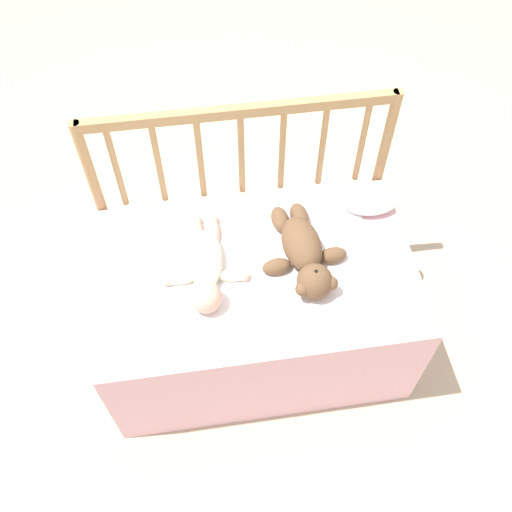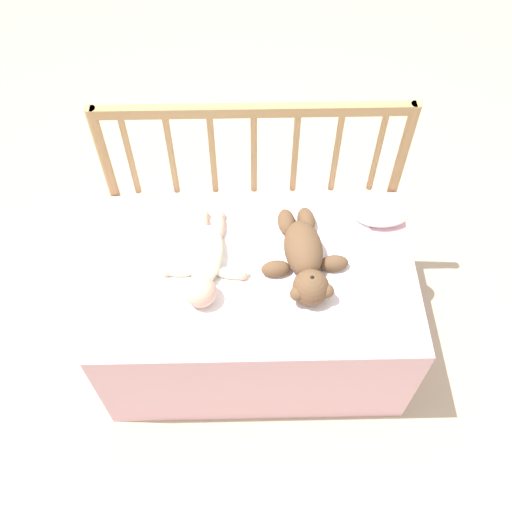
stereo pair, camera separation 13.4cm
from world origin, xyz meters
The scene contains 7 objects.
ground_plane centered at (0.00, 0.00, 0.00)m, with size 12.00×12.00×0.00m, color #C6B293.
crib_mattress centered at (0.00, 0.00, 0.25)m, with size 1.06×0.66×0.49m.
crib_rail centered at (0.00, 0.36, 0.61)m, with size 1.06×0.04×0.88m.
blanket centered at (-0.01, 0.04, 0.49)m, with size 0.83×0.53×0.01m.
teddy_bear centered at (0.16, 0.01, 0.55)m, with size 0.29×0.41×0.12m.
baby centered at (-0.17, 0.01, 0.53)m, with size 0.30×0.41×0.10m.
small_pillow centered at (0.44, 0.21, 0.52)m, with size 0.20×0.12×0.06m.
Camera 1 is at (-0.16, -1.05, 2.06)m, focal length 40.00 mm.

